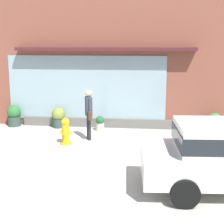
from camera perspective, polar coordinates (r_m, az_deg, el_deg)
ground_plane at (r=10.42m, az=-3.46°, el=-6.65°), size 60.00×60.00×0.00m
curb_strip at (r=10.21m, az=-3.66°, el=-6.68°), size 14.00×0.24×0.12m
storefront at (r=13.06m, az=-1.18°, el=8.05°), size 14.00×0.81×4.98m
fire_hydrant at (r=11.04m, az=-8.01°, el=-3.28°), size 0.42×0.39×0.89m
pedestrian_with_handbag at (r=11.33m, az=-4.03°, el=0.18°), size 0.33×0.63×1.74m
potted_plant_window_center at (r=12.82m, az=17.22°, el=-1.85°), size 0.56×0.56×0.77m
potted_plant_window_left at (r=12.68m, az=-2.11°, el=-1.96°), size 0.33×0.33×0.56m
potted_plant_corner_tall at (r=13.28m, az=-9.23°, el=-0.86°), size 0.52×0.52×0.80m
potted_plant_by_entrance at (r=13.90m, az=-16.53°, el=-0.53°), size 0.55×0.55×0.86m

